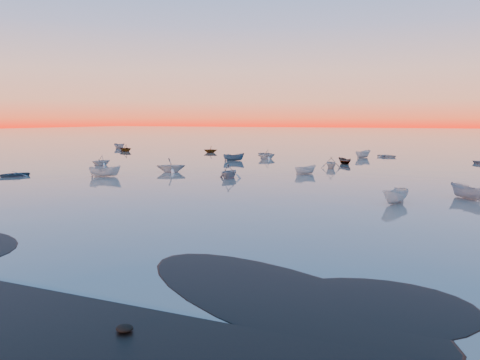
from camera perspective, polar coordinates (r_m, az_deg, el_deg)
The scene contains 3 objects.
ground at distance 120.49m, azimuth 12.31°, elevation 3.65°, with size 600.00×600.00×0.00m, color #6B6359.
moored_fleet at distance 74.99m, azimuth 5.50°, elevation 1.57°, with size 124.00×58.00×1.20m, color beige, non-canonical shape.
boat_near_center at distance 64.95m, azimuth -16.11°, elevation 0.40°, with size 4.21×1.78×1.46m, color beige.
Camera 1 is at (22.55, -18.11, 7.65)m, focal length 35.00 mm.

